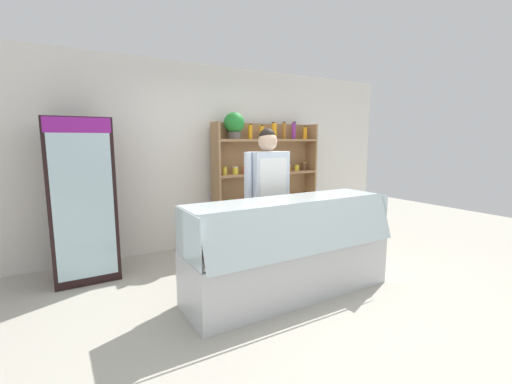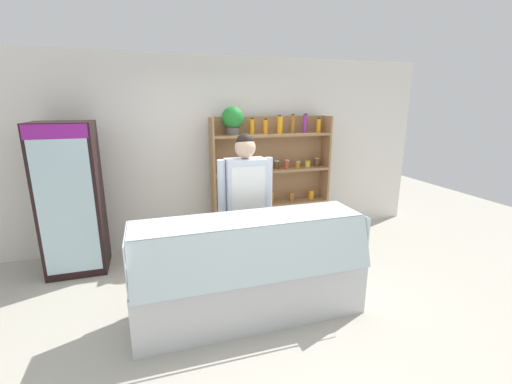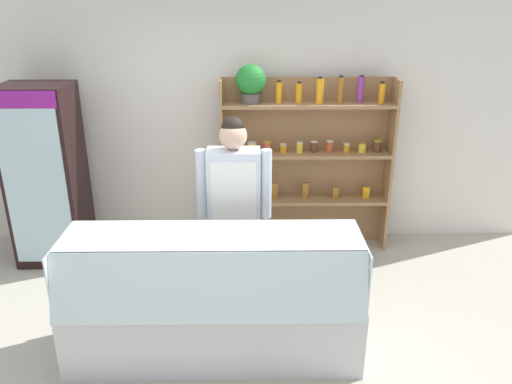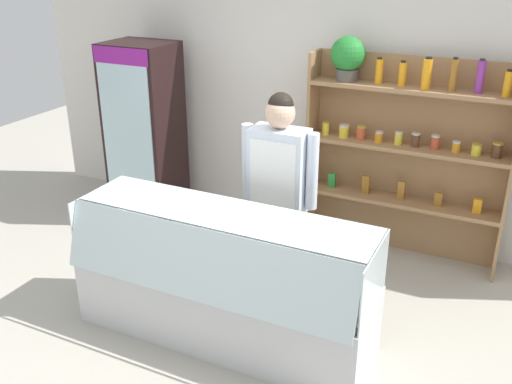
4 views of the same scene
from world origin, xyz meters
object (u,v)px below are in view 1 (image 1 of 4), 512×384
shop_clerk (268,188)px  deli_display_case (289,265)px  shelving_unit (261,169)px  drinks_fridge (82,200)px

shop_clerk → deli_display_case: bearing=-102.9°
shelving_unit → shop_clerk: size_ratio=1.15×
shelving_unit → shop_clerk: (-0.64, -1.19, -0.11)m
shelving_unit → drinks_fridge: bearing=-174.0°
shelving_unit → deli_display_case: bearing=-113.2°
drinks_fridge → deli_display_case: (1.79, -1.57, -0.61)m
drinks_fridge → shelving_unit: bearing=6.0°
drinks_fridge → shop_clerk: drinks_fridge is taller
drinks_fridge → shop_clerk: (1.94, -0.92, 0.12)m
shelving_unit → shop_clerk: 1.36m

